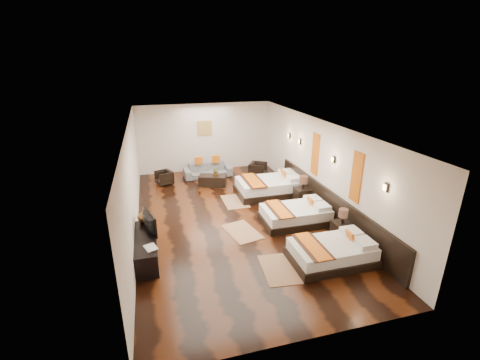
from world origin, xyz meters
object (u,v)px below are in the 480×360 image
object	(u,v)px
sofa	(208,170)
table_plant	(216,171)
bed_mid	(296,214)
bed_far	(270,186)
armchair_left	(164,178)
armchair_right	(258,170)
tv_console	(146,247)
figurine	(144,215)
nightstand_b	(303,194)
nightstand_a	(341,229)
coffee_table	(213,181)
book	(145,249)
bed_near	(332,252)
tv	(146,223)

from	to	relation	value
sofa	table_plant	world-z (taller)	table_plant
bed_mid	bed_far	xyz separation A→B (m)	(0.00, 2.19, 0.04)
armchair_left	armchair_right	xyz separation A→B (m)	(3.69, -0.12, 0.03)
tv_console	figurine	size ratio (longest dim) A/B	4.80
armchair_left	armchair_right	size ratio (longest dim) A/B	0.90
tv_console	armchair_right	bearing A→B (deg)	47.47
bed_far	armchair_left	xyz separation A→B (m)	(-3.52, 1.98, -0.03)
bed_far	nightstand_b	size ratio (longest dim) A/B	2.35
nightstand_a	sofa	size ratio (longest dim) A/B	0.46
bed_far	coffee_table	world-z (taller)	bed_far
book	sofa	xyz separation A→B (m)	(2.42, 5.89, -0.29)
bed_mid	tv_console	bearing A→B (deg)	-170.28
nightstand_b	tv_console	xyz separation A→B (m)	(-4.95, -1.88, -0.06)
book	table_plant	distance (m)	5.48
bed_near	nightstand_a	size ratio (longest dim) A/B	2.21
bed_far	sofa	xyz separation A→B (m)	(-1.78, 2.41, -0.02)
bed_far	coffee_table	bearing A→B (deg)	142.55
armchair_right	nightstand_b	bearing A→B (deg)	-135.69
tv_console	coffee_table	xyz separation A→B (m)	(2.42, 4.27, -0.08)
bed_near	armchair_left	distance (m)	7.13
bed_far	figurine	bearing A→B (deg)	-153.45
nightstand_b	tv	size ratio (longest dim) A/B	1.10
bed_far	armchair_right	world-z (taller)	bed_far
nightstand_a	tv	world-z (taller)	tv
tv	sofa	bearing A→B (deg)	-42.56
tv_console	book	world-z (taller)	book
tv_console	armchair_right	world-z (taller)	armchair_right
bed_far	sofa	distance (m)	2.99
bed_far	armchair_left	bearing A→B (deg)	150.66
nightstand_a	armchair_left	world-z (taller)	nightstand_a
figurine	coffee_table	distance (m)	4.26
nightstand_a	armchair_right	xyz separation A→B (m)	(-0.57, 5.23, -0.01)
sofa	coffee_table	distance (m)	1.05
tv_console	tv	xyz separation A→B (m)	(0.05, 0.24, 0.53)
bed_far	nightstand_b	distance (m)	1.28
armchair_left	table_plant	world-z (taller)	table_plant
nightstand_b	armchair_right	size ratio (longest dim) A/B	1.48
bed_mid	coffee_table	size ratio (longest dim) A/B	1.94
nightstand_b	tv_console	world-z (taller)	nightstand_b
bed_near	nightstand_b	distance (m)	3.28
nightstand_a	figurine	xyz separation A→B (m)	(-4.95, 1.28, 0.43)
nightstand_b	tv_console	distance (m)	5.29
tv_console	nightstand_b	bearing A→B (deg)	20.77
bed_near	coffee_table	world-z (taller)	bed_near
bed_mid	nightstand_b	bearing A→B (deg)	57.05
tv	book	size ratio (longest dim) A/B	2.64
nightstand_b	nightstand_a	bearing A→B (deg)	-90.00
nightstand_a	book	size ratio (longest dim) A/B	2.64
book	nightstand_b	bearing A→B (deg)	26.31
nightstand_b	book	world-z (taller)	nightstand_b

